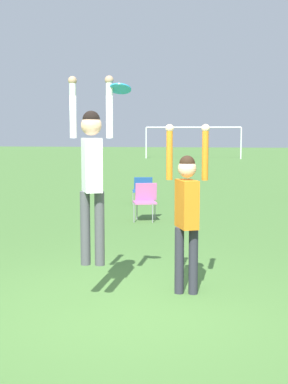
# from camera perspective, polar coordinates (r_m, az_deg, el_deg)

# --- Properties ---
(ground_plane) EXTENTS (120.00, 120.00, 0.00)m
(ground_plane) POSITION_cam_1_polar(r_m,az_deg,el_deg) (6.52, -1.63, -12.10)
(ground_plane) COLOR #4C7A38
(person_jumping) EXTENTS (0.55, 0.44, 2.28)m
(person_jumping) POSITION_cam_1_polar(r_m,az_deg,el_deg) (6.44, -5.60, 2.87)
(person_jumping) COLOR #4C4C51
(person_jumping) RESTS_ON ground_plane
(person_defending) EXTENTS (0.55, 0.44, 2.17)m
(person_defending) POSITION_cam_1_polar(r_m,az_deg,el_deg) (6.77, 4.59, -1.38)
(person_defending) COLOR #2D2D38
(person_defending) RESTS_ON ground_plane
(frisbee) EXTENTS (0.27, 0.25, 0.11)m
(frisbee) POSITION_cam_1_polar(r_m,az_deg,el_deg) (6.41, -2.58, 10.95)
(frisbee) COLOR #2D9EDB
(camping_chair_1) EXTENTS (0.63, 0.67, 0.86)m
(camping_chair_1) POSITION_cam_1_polar(r_m,az_deg,el_deg) (12.40, 0.13, -0.69)
(camping_chair_1) COLOR gray
(camping_chair_1) RESTS_ON ground_plane
(camping_chair_2) EXTENTS (0.62, 0.65, 0.74)m
(camping_chair_2) POSITION_cam_1_polar(r_m,az_deg,el_deg) (15.35, -0.16, 0.40)
(camping_chair_2) COLOR gray
(camping_chair_2) RESTS_ON ground_plane
(soccer_goal) EXTENTS (7.10, 0.10, 2.35)m
(soccer_goal) POSITION_cam_1_polar(r_m,az_deg,el_deg) (39.78, 5.26, 6.22)
(soccer_goal) COLOR white
(soccer_goal) RESTS_ON ground_plane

